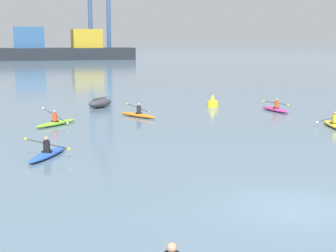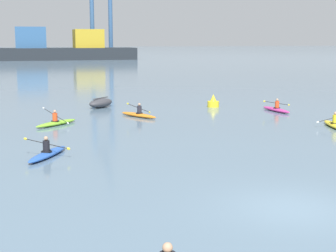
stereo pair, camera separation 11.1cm
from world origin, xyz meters
TOP-DOWN VIEW (x-y plane):
  - ground_plane at (0.00, 0.00)m, footprint 800.00×800.00m
  - container_barge at (-5.22, 125.48)m, footprint 54.15×10.81m
  - capsized_dinghy at (-2.09, 25.65)m, footprint 2.59×2.64m
  - channel_buoy at (6.37, 23.51)m, footprint 0.90×0.90m
  - kayak_yellow at (9.95, 12.67)m, footprint 2.15×3.44m
  - kayak_blue at (-6.95, 9.32)m, footprint 2.20×3.25m
  - kayak_orange at (-0.38, 20.00)m, footprint 2.17×3.27m
  - kayak_lime at (-5.99, 18.01)m, footprint 2.89×2.77m
  - kayak_magenta at (9.90, 19.89)m, footprint 2.26×3.44m

SIDE VIEW (x-z plane):
  - ground_plane at x=0.00m, z-range 0.00..0.00m
  - kayak_blue at x=-6.95m, z-range -0.30..0.65m
  - kayak_orange at x=-0.38m, z-range -0.36..0.71m
  - kayak_yellow at x=9.95m, z-range -0.31..0.66m
  - kayak_lime at x=-5.99m, z-range -0.37..0.71m
  - kayak_magenta at x=9.90m, z-range -0.30..0.65m
  - capsized_dinghy at x=-2.09m, z-range -0.03..0.73m
  - channel_buoy at x=6.37m, z-range -0.14..0.86m
  - container_barge at x=-5.22m, z-range -1.35..7.14m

